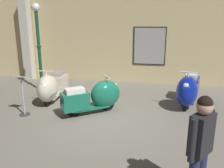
% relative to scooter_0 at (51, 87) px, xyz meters
% --- Properties ---
extents(ground_plane, '(60.00, 60.00, 0.00)m').
position_rel_scooter_0_xyz_m(ground_plane, '(1.93, -1.12, -0.49)').
color(ground_plane, slate).
extents(showroom_back_wall, '(18.00, 0.63, 3.47)m').
position_rel_scooter_0_xyz_m(showroom_back_wall, '(1.79, 2.99, 1.25)').
color(showroom_back_wall, '#CCB784').
rests_on(showroom_back_wall, ground).
extents(scooter_0, '(0.63, 1.78, 1.07)m').
position_rel_scooter_0_xyz_m(scooter_0, '(0.00, 0.00, 0.00)').
color(scooter_0, black).
rests_on(scooter_0, ground).
extents(scooter_1, '(1.59, 1.38, 1.01)m').
position_rel_scooter_0_xyz_m(scooter_1, '(1.59, -0.56, -0.03)').
color(scooter_1, black).
rests_on(scooter_1, ground).
extents(scooter_2, '(0.92, 1.89, 1.11)m').
position_rel_scooter_0_xyz_m(scooter_2, '(4.09, 0.43, 0.02)').
color(scooter_2, black).
rests_on(scooter_2, ground).
extents(lamppost, '(0.28, 0.28, 3.02)m').
position_rel_scooter_0_xyz_m(lamppost, '(-0.87, 1.02, 1.14)').
color(lamppost, '#144728').
rests_on(lamppost, ground).
extents(visitor_0, '(0.38, 0.44, 1.56)m').
position_rel_scooter_0_xyz_m(visitor_0, '(3.78, -3.48, 0.42)').
color(visitor_0, black).
rests_on(visitor_0, ground).
extents(info_stanchion, '(0.35, 0.28, 1.10)m').
position_rel_scooter_0_xyz_m(info_stanchion, '(-0.26, -1.11, -0.03)').
color(info_stanchion, '#333338').
rests_on(info_stanchion, ground).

